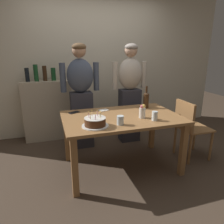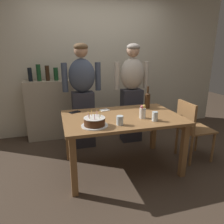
% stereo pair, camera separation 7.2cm
% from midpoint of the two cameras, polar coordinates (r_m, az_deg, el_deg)
% --- Properties ---
extents(ground_plane, '(10.00, 10.00, 0.00)m').
position_cam_midpoint_polar(ground_plane, '(2.98, 1.78, -14.80)').
color(ground_plane, '#47382B').
extents(back_wall, '(5.20, 0.10, 2.60)m').
position_cam_midpoint_polar(back_wall, '(4.04, -5.48, 13.00)').
color(back_wall, beige).
rests_on(back_wall, ground_plane).
extents(dining_table, '(1.50, 0.96, 0.74)m').
position_cam_midpoint_polar(dining_table, '(2.70, 1.90, -3.10)').
color(dining_table, olive).
rests_on(dining_table, ground_plane).
extents(birthday_cake, '(0.30, 0.30, 0.17)m').
position_cam_midpoint_polar(birthday_cake, '(2.31, -5.57, -2.82)').
color(birthday_cake, white).
rests_on(birthday_cake, dining_table).
extents(water_glass_near, '(0.07, 0.07, 0.11)m').
position_cam_midpoint_polar(water_glass_near, '(2.53, 10.91, -1.09)').
color(water_glass_near, silver).
rests_on(water_glass_near, dining_table).
extents(water_glass_far, '(0.08, 0.08, 0.11)m').
position_cam_midpoint_polar(water_glass_far, '(2.35, 1.43, -2.31)').
color(water_glass_far, silver).
rests_on(water_glass_far, dining_table).
extents(wine_bottle, '(0.08, 0.08, 0.32)m').
position_cam_midpoint_polar(wine_bottle, '(3.07, 8.72, 3.47)').
color(wine_bottle, '#382314').
rests_on(wine_bottle, dining_table).
extents(cell_phone, '(0.16, 0.13, 0.01)m').
position_cam_midpoint_polar(cell_phone, '(2.86, -11.16, -0.12)').
color(cell_phone, black).
rests_on(cell_phone, dining_table).
extents(napkin_stack, '(0.15, 0.13, 0.01)m').
position_cam_midpoint_polar(napkin_stack, '(2.92, -3.05, 0.51)').
color(napkin_stack, white).
rests_on(napkin_stack, dining_table).
extents(flower_vase, '(0.08, 0.08, 0.18)m').
position_cam_midpoint_polar(flower_vase, '(2.60, 7.59, 0.03)').
color(flower_vase, silver).
rests_on(flower_vase, dining_table).
extents(person_man_bearded, '(0.61, 0.27, 1.66)m').
position_cam_midpoint_polar(person_man_bearded, '(3.32, -9.17, 4.61)').
color(person_man_bearded, '#33333D').
rests_on(person_man_bearded, ground_plane).
extents(person_woman_cardigan, '(0.61, 0.27, 1.66)m').
position_cam_midpoint_polar(person_woman_cardigan, '(3.53, 4.37, 5.51)').
color(person_woman_cardigan, '#33333D').
rests_on(person_woman_cardigan, ground_plane).
extents(dining_chair, '(0.42, 0.42, 0.87)m').
position_cam_midpoint_polar(dining_chair, '(3.18, 19.92, -3.45)').
color(dining_chair, olive).
rests_on(dining_chair, ground_plane).
extents(shelf_cabinet, '(0.82, 0.30, 1.34)m').
position_cam_midpoint_polar(shelf_cabinet, '(3.86, -17.73, 0.65)').
color(shelf_cabinet, tan).
rests_on(shelf_cabinet, ground_plane).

